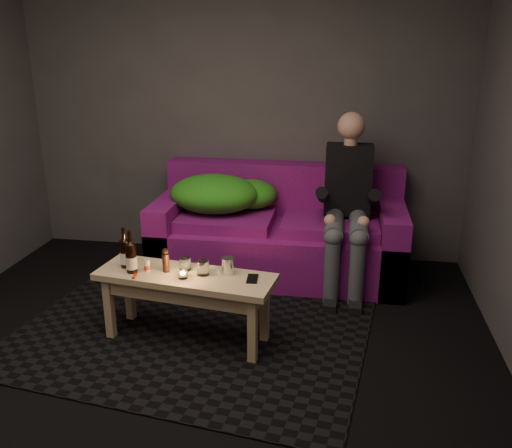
# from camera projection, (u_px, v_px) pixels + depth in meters

# --- Properties ---
(floor) EXTENTS (4.50, 4.50, 0.00)m
(floor) POSITION_uv_depth(u_px,v_px,m) (174.00, 389.00, 3.18)
(floor) COLOR black
(floor) RESTS_ON ground
(room) EXTENTS (4.50, 4.50, 4.50)m
(room) POSITION_uv_depth(u_px,v_px,m) (184.00, 95.00, 3.09)
(room) COLOR silver
(room) RESTS_ON ground
(rug) EXTENTS (2.59, 2.04, 0.01)m
(rug) POSITION_uv_depth(u_px,v_px,m) (190.00, 334.00, 3.75)
(rug) COLOR black
(rug) RESTS_ON floor
(sofa) EXTENTS (2.10, 0.94, 0.90)m
(sofa) POSITION_uv_depth(u_px,v_px,m) (279.00, 235.00, 4.71)
(sofa) COLOR #730F64
(sofa) RESTS_ON floor
(green_blanket) EXTENTS (0.92, 0.63, 0.31)m
(green_blanket) POSITION_uv_depth(u_px,v_px,m) (221.00, 194.00, 4.67)
(green_blanket) COLOR #288217
(green_blanket) RESTS_ON sofa
(person) EXTENTS (0.38, 0.87, 1.40)m
(person) POSITION_uv_depth(u_px,v_px,m) (348.00, 200.00, 4.34)
(person) COLOR black
(person) RESTS_ON sofa
(coffee_table) EXTENTS (1.23, 0.54, 0.49)m
(coffee_table) POSITION_uv_depth(u_px,v_px,m) (185.00, 286.00, 3.58)
(coffee_table) COLOR #EDC18A
(coffee_table) RESTS_ON rug
(beer_bottle_a) EXTENTS (0.07, 0.07, 0.28)m
(beer_bottle_a) POSITION_uv_depth(u_px,v_px,m) (125.00, 253.00, 3.63)
(beer_bottle_a) COLOR black
(beer_bottle_a) RESTS_ON coffee_table
(beer_bottle_b) EXTENTS (0.07, 0.07, 0.29)m
(beer_bottle_b) POSITION_uv_depth(u_px,v_px,m) (131.00, 257.00, 3.54)
(beer_bottle_b) COLOR black
(beer_bottle_b) RESTS_ON coffee_table
(salt_shaker) EXTENTS (0.05, 0.05, 0.09)m
(salt_shaker) POSITION_uv_depth(u_px,v_px,m) (147.00, 265.00, 3.57)
(salt_shaker) COLOR silver
(salt_shaker) RESTS_ON coffee_table
(pepper_mill) EXTENTS (0.06, 0.06, 0.12)m
(pepper_mill) POSITION_uv_depth(u_px,v_px,m) (166.00, 263.00, 3.57)
(pepper_mill) COLOR black
(pepper_mill) RESTS_ON coffee_table
(tumbler_back) EXTENTS (0.09, 0.09, 0.09)m
(tumbler_back) POSITION_uv_depth(u_px,v_px,m) (185.00, 264.00, 3.59)
(tumbler_back) COLOR white
(tumbler_back) RESTS_ON coffee_table
(tealight) EXTENTS (0.06, 0.06, 0.05)m
(tealight) POSITION_uv_depth(u_px,v_px,m) (183.00, 275.00, 3.48)
(tealight) COLOR white
(tealight) RESTS_ON coffee_table
(tumbler_front) EXTENTS (0.10, 0.10, 0.10)m
(tumbler_front) POSITION_uv_depth(u_px,v_px,m) (203.00, 268.00, 3.52)
(tumbler_front) COLOR white
(tumbler_front) RESTS_ON coffee_table
(steel_cup) EXTENTS (0.09, 0.09, 0.11)m
(steel_cup) POSITION_uv_depth(u_px,v_px,m) (228.00, 266.00, 3.54)
(steel_cup) COLOR silver
(steel_cup) RESTS_ON coffee_table
(smartphone) EXTENTS (0.08, 0.14, 0.01)m
(smartphone) POSITION_uv_depth(u_px,v_px,m) (252.00, 279.00, 3.47)
(smartphone) COLOR black
(smartphone) RESTS_ON coffee_table
(red_lighter) EXTENTS (0.03, 0.07, 0.01)m
(red_lighter) POSITION_uv_depth(u_px,v_px,m) (135.00, 276.00, 3.50)
(red_lighter) COLOR #B4220B
(red_lighter) RESTS_ON coffee_table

